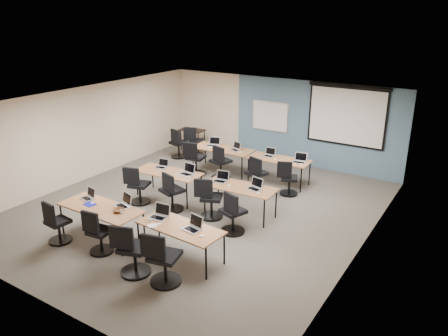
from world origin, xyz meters
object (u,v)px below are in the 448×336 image
Objects in this scene: task_chair_2 at (132,254)px; task_chair_5 at (171,195)px; training_table_mid_left at (168,173)px; laptop_7 at (255,186)px; task_chair_8 at (195,161)px; spare_chair_a at (195,144)px; laptop_9 at (236,148)px; training_table_back_right at (279,161)px; task_chair_7 at (232,216)px; laptop_8 at (213,144)px; laptop_10 at (269,154)px; laptop_4 at (162,165)px; task_chair_6 at (210,202)px; training_table_front_right at (180,229)px; training_table_mid_right at (240,188)px; utility_table at (192,132)px; task_chair_10 at (256,177)px; laptop_1 at (124,203)px; task_chair_4 at (138,188)px; task_chair_11 at (288,181)px; task_chair_3 at (162,263)px; whiteboard at (270,116)px; task_chair_1 at (98,235)px; laptop_3 at (193,226)px; training_table_front_left at (101,209)px; training_table_back_left at (223,150)px; laptop_11 at (300,160)px; laptop_6 at (221,179)px; spare_chair_b at (178,146)px; laptop_0 at (89,196)px; laptop_2 at (160,214)px; task_chair_9 at (220,165)px.

task_chair_2 is 2.79m from task_chair_5.
training_table_mid_left is 2.48m from laptop_7.
spare_chair_a is at bearing 114.58° from task_chair_8.
training_table_back_right is at bearing 15.56° from laptop_9.
training_table_mid_left is at bearing -178.85° from task_chair_7.
laptop_8 is 1.94m from laptop_10.
laptop_4 reaches higher than training_table_mid_left.
task_chair_6 reaches higher than laptop_7.
training_table_front_right is 1.00× the size of training_table_mid_right.
utility_table is at bearing 135.77° from training_table_mid_right.
laptop_9 is at bearing 60.75° from laptop_4.
task_chair_7 is at bearing -77.60° from spare_chair_a.
task_chair_10 is (-0.35, 1.49, -0.26)m from training_table_mid_right.
training_table_back_right is at bearing 92.16° from task_chair_10.
task_chair_8 reaches higher than laptop_1.
laptop_1 is 0.35× the size of task_chair_4.
task_chair_11 is at bearing 68.71° from task_chair_5.
task_chair_3 is 1.03× the size of task_chair_6.
task_chair_1 is at bearing -91.34° from whiteboard.
training_table_front_right is 5.03× the size of laptop_8.
whiteboard is 1.22× the size of task_chair_3.
task_chair_4 is at bearing -129.14° from training_table_back_right.
laptop_4 reaches higher than utility_table.
task_chair_11 is (1.98, 4.83, -0.00)m from task_chair_1.
laptop_1 is 2.05m from task_chair_6.
task_chair_4 is (-2.82, 2.39, -0.02)m from task_chair_3.
spare_chair_a is (-3.95, 5.45, -0.37)m from laptop_3.
laptop_1 is 2.10m from task_chair_3.
training_table_front_left is 1.90× the size of spare_chair_a.
laptop_8 is at bearing 166.28° from training_table_back_left.
task_chair_3 is 4.96m from task_chair_11.
laptop_11 reaches higher than training_table_mid_right.
laptop_6 is 1.50m from task_chair_10.
laptop_8 is at bearing 143.02° from task_chair_11.
task_chair_6 is (2.02, 0.29, 0.01)m from task_chair_4.
spare_chair_b is at bearing 113.45° from task_chair_6.
laptop_3 is 0.39× the size of utility_table.
laptop_4 is 2.07m from task_chair_6.
laptop_0 is 4.95m from laptop_9.
task_chair_1 reaches higher than training_table_front_left.
training_table_mid_right is 5.14× the size of laptop_3.
whiteboard is 7.36m from task_chair_1.
task_chair_6 is 0.93m from task_chair_7.
training_table_front_left is at bearing -148.66° from task_chair_6.
task_chair_11 is at bearing -9.60° from task_chair_8.
laptop_2 is 6.22m from spare_chair_a.
task_chair_4 is at bearing -164.55° from laptop_6.
task_chair_6 is 2.58m from task_chair_9.
laptop_10 is at bearing 10.28° from task_chair_8.
training_table_front_left is 1.09× the size of training_table_back_right.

